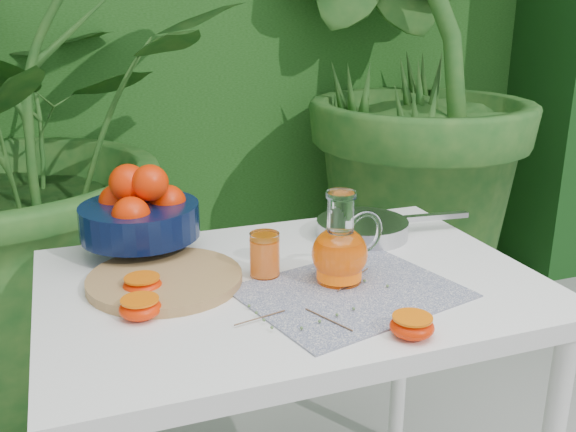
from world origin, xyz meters
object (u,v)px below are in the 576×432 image
object	(u,v)px
cutting_board	(165,279)
juice_pitcher	(341,251)
fruit_bowl	(140,213)
saute_pan	(364,227)
white_table	(291,314)

from	to	relation	value
cutting_board	juice_pitcher	xyz separation A→B (m)	(0.34, -0.11, 0.06)
fruit_bowl	saute_pan	bearing A→B (deg)	-7.88
fruit_bowl	saute_pan	size ratio (longest dim) A/B	0.86
white_table	juice_pitcher	bearing A→B (deg)	-29.11
cutting_board	white_table	bearing A→B (deg)	-14.35
juice_pitcher	cutting_board	bearing A→B (deg)	161.52
juice_pitcher	saute_pan	distance (m)	0.29
white_table	juice_pitcher	distance (m)	0.18
white_table	cutting_board	size ratio (longest dim) A/B	3.21
white_table	cutting_board	world-z (taller)	cutting_board
fruit_bowl	cutting_board	bearing A→B (deg)	-84.46
juice_pitcher	saute_pan	bearing A→B (deg)	54.02
fruit_bowl	saute_pan	xyz separation A→B (m)	(0.52, -0.07, -0.07)
cutting_board	fruit_bowl	world-z (taller)	fruit_bowl
white_table	saute_pan	xyz separation A→B (m)	(0.25, 0.18, 0.10)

